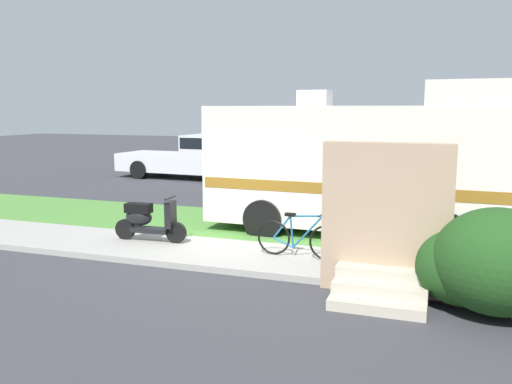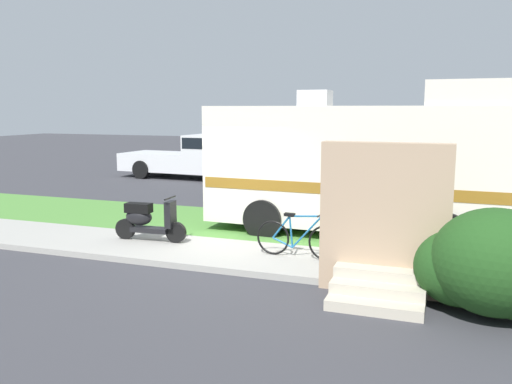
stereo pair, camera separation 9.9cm
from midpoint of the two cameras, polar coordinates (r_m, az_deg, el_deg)
The scene contains 12 objects.
ground_plane at distance 11.92m, azimuth -3.95°, elevation -5.27°, with size 80.00×80.00×0.00m, color #38383D.
sidewalk at distance 10.85m, azimuth -6.48°, elevation -6.41°, with size 24.00×2.00×0.12m.
grass_strip at distance 13.26m, azimuth -1.38°, elevation -3.61°, with size 24.00×3.40×0.08m.
motorhome_rv at distance 12.41m, azimuth 10.87°, elevation 2.92°, with size 6.74×2.75×3.47m.
scooter at distance 11.59m, azimuth -11.76°, elevation -2.91°, with size 1.63×0.50×0.97m.
bicycle at distance 10.14m, azimuth 4.39°, elevation -4.93°, with size 1.72×0.52×0.89m.
pickup_truck_near at distance 16.83m, azimuth 16.67°, elevation 1.86°, with size 5.82×2.28×1.78m.
pickup_truck_far at distance 22.38m, azimuth -6.20°, elevation 3.92°, with size 5.86×2.47×1.84m.
porch_steps at distance 8.58m, azimuth 13.24°, elevation -4.47°, with size 2.00×1.26×2.40m.
bush_by_porch at distance 8.25m, azimuth 23.86°, elevation -7.33°, with size 2.15×1.61×1.52m.
bottle_green at distance 10.37m, azimuth 8.65°, elevation -6.21°, with size 0.08×0.08×0.26m.
bottle_spare at distance 10.14m, azimuth 18.01°, elevation -6.85°, with size 0.06×0.06×0.28m.
Camera 1 is at (4.56, -10.62, 2.92)m, focal length 37.47 mm.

